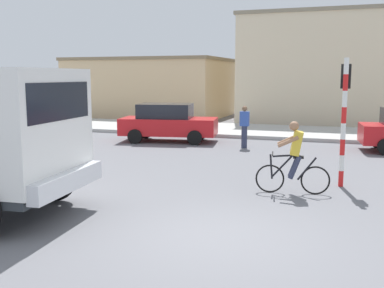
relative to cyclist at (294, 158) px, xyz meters
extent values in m
plane|color=slate|center=(-0.95, -3.36, -0.86)|extent=(120.00, 120.00, 0.00)
cube|color=#ADADA8|center=(-0.95, 11.47, -0.78)|extent=(80.00, 5.00, 0.16)
cube|color=silver|center=(-3.75, -3.56, -0.06)|extent=(0.45, 2.39, 0.36)
cube|color=black|center=(-3.90, -3.58, 1.43)|extent=(0.30, 2.13, 0.70)
torus|color=black|center=(-4.95, -2.38, -0.31)|extent=(1.12, 0.33, 1.10)
cylinder|color=beige|center=(-4.95, -2.38, -0.31)|extent=(0.52, 0.34, 0.50)
torus|color=black|center=(-0.53, -0.08, -0.52)|extent=(0.68, 0.14, 0.68)
torus|color=black|center=(0.51, 0.08, -0.52)|extent=(0.68, 0.14, 0.68)
cylinder|color=black|center=(-0.19, -0.03, 0.04)|extent=(0.60, 0.14, 0.09)
cylinder|color=black|center=(-0.25, -0.04, -0.20)|extent=(0.51, 0.12, 0.57)
cylinder|color=black|center=(0.31, 0.05, -0.25)|extent=(0.44, 0.11, 0.57)
cylinder|color=black|center=(-0.51, -0.08, -0.23)|extent=(0.10, 0.06, 0.59)
cylinder|color=black|center=(-0.48, -0.08, 0.09)|extent=(0.11, 0.50, 0.03)
cube|color=black|center=(0.11, 0.02, 0.02)|extent=(0.26, 0.16, 0.06)
cube|color=gold|center=(0.06, 0.01, 0.35)|extent=(0.34, 0.36, 0.59)
sphere|color=#9E7051|center=(-0.01, 0.00, 0.75)|extent=(0.22, 0.22, 0.22)
cylinder|color=#2D334C|center=(0.04, -0.09, -0.21)|extent=(0.32, 0.17, 0.57)
cylinder|color=#9E7051|center=(-0.12, -0.18, 0.40)|extent=(0.50, 0.16, 0.29)
cylinder|color=#2D334C|center=(0.01, 0.10, -0.21)|extent=(0.32, 0.17, 0.57)
cylinder|color=#9E7051|center=(-0.17, 0.14, 0.40)|extent=(0.50, 0.16, 0.29)
cylinder|color=red|center=(1.06, 1.13, -0.66)|extent=(0.12, 0.12, 0.40)
cylinder|color=white|center=(1.06, 1.13, -0.26)|extent=(0.12, 0.12, 0.40)
cylinder|color=red|center=(1.06, 1.13, 0.14)|extent=(0.12, 0.12, 0.40)
cylinder|color=white|center=(1.06, 1.13, 0.54)|extent=(0.12, 0.12, 0.40)
cylinder|color=red|center=(1.06, 1.13, 0.94)|extent=(0.12, 0.12, 0.40)
cylinder|color=white|center=(1.06, 1.13, 1.34)|extent=(0.12, 0.12, 0.40)
cylinder|color=red|center=(1.06, 1.13, 1.74)|extent=(0.12, 0.12, 0.40)
cylinder|color=white|center=(1.06, 1.13, 2.14)|extent=(0.12, 0.12, 0.40)
cube|color=black|center=(1.06, 1.31, 1.89)|extent=(0.24, 0.20, 0.60)
sphere|color=red|center=(1.06, 1.43, 1.89)|extent=(0.14, 0.14, 0.14)
cube|color=red|center=(-6.04, 7.15, -0.21)|extent=(4.23, 2.36, 0.70)
cube|color=black|center=(-6.19, 7.12, 0.44)|extent=(2.41, 1.80, 0.60)
cylinder|color=black|center=(-4.96, 8.20, -0.56)|extent=(0.62, 0.28, 0.60)
cylinder|color=black|center=(-4.67, 6.52, -0.56)|extent=(0.62, 0.28, 0.60)
cylinder|color=black|center=(-7.41, 7.77, -0.56)|extent=(0.62, 0.28, 0.60)
cylinder|color=black|center=(-7.12, 6.10, -0.56)|extent=(0.62, 0.28, 0.60)
cylinder|color=black|center=(2.24, 8.16, -0.56)|extent=(0.62, 0.25, 0.60)
cylinder|color=#2D334C|center=(-2.64, 6.49, -0.44)|extent=(0.22, 0.22, 0.85)
cube|color=#3351A8|center=(-2.64, 6.49, 0.27)|extent=(0.34, 0.22, 0.56)
sphere|color=brown|center=(-2.64, 6.49, 0.66)|extent=(0.20, 0.20, 0.20)
cube|color=#D1B284|center=(-11.85, 18.48, 1.00)|extent=(9.96, 7.28, 3.73)
cube|color=#7D6B4F|center=(-11.85, 18.48, 2.97)|extent=(10.16, 7.43, 0.20)
cube|color=beige|center=(0.68, 18.34, 2.20)|extent=(11.55, 7.12, 6.13)
cube|color=gray|center=(0.68, 18.34, 5.37)|extent=(11.78, 7.26, 0.20)
camera|label=1|loc=(1.23, -10.79, 1.90)|focal=43.03mm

